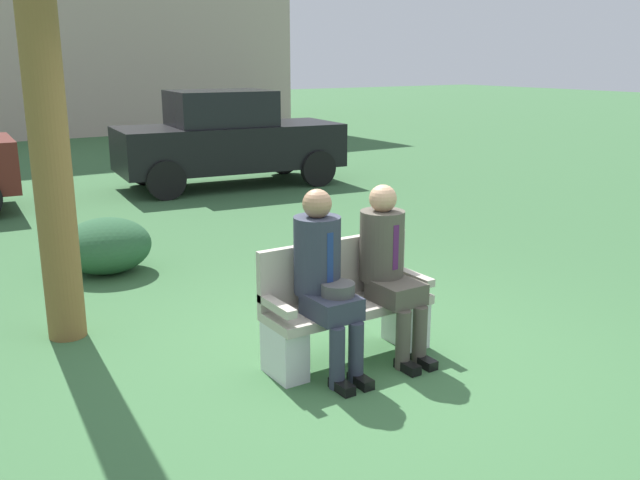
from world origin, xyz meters
TOP-DOWN VIEW (x-y plane):
  - ground_plane at (0.00, 0.00)m, footprint 80.00×80.00m
  - park_bench at (-0.04, 0.11)m, footprint 1.32×0.44m
  - seated_man_left at (-0.30, -0.01)m, footprint 0.34×0.72m
  - seated_man_right at (0.28, -0.01)m, footprint 0.34×0.72m
  - shrub_near_bench at (-0.94, 3.26)m, footprint 0.95×0.87m
  - parked_car_far at (2.41, 7.28)m, footprint 4.05×2.05m

SIDE VIEW (x-z plane):
  - ground_plane at x=0.00m, z-range 0.00..0.00m
  - shrub_near_bench at x=-0.94m, z-range 0.00..0.59m
  - park_bench at x=-0.04m, z-range -0.06..0.84m
  - seated_man_right at x=0.28m, z-range 0.08..1.39m
  - seated_man_left at x=-0.30m, z-range 0.07..1.41m
  - parked_car_far at x=2.41m, z-range 0.00..1.68m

